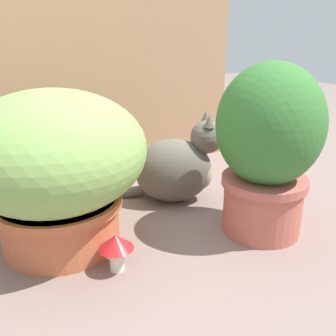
# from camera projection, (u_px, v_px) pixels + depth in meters

# --- Properties ---
(ground_plane) EXTENTS (6.00, 6.00, 0.00)m
(ground_plane) POSITION_uv_depth(u_px,v_px,m) (139.00, 231.00, 1.12)
(ground_plane) COLOR gray
(cardboard_backdrop) EXTENTS (1.05, 0.03, 0.85)m
(cardboard_backdrop) POSITION_uv_depth(u_px,v_px,m) (114.00, 66.00, 1.46)
(cardboard_backdrop) COLOR tan
(cardboard_backdrop) RESTS_ON ground
(grass_planter) EXTENTS (0.48, 0.48, 0.43)m
(grass_planter) POSITION_uv_depth(u_px,v_px,m) (55.00, 164.00, 0.98)
(grass_planter) COLOR #C3633E
(grass_planter) RESTS_ON ground
(leafy_planter) EXTENTS (0.29, 0.29, 0.49)m
(leafy_planter) POSITION_uv_depth(u_px,v_px,m) (268.00, 145.00, 1.04)
(leafy_planter) COLOR #BC5E50
(leafy_planter) RESTS_ON ground
(cat) EXTENTS (0.36, 0.27, 0.32)m
(cat) POSITION_uv_depth(u_px,v_px,m) (178.00, 167.00, 1.28)
(cat) COLOR #615B51
(cat) RESTS_ON ground
(mushroom_ornament_red) EXTENTS (0.09, 0.09, 0.10)m
(mushroom_ornament_red) POSITION_uv_depth(u_px,v_px,m) (116.00, 246.00, 0.92)
(mushroom_ornament_red) COLOR silver
(mushroom_ornament_red) RESTS_ON ground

